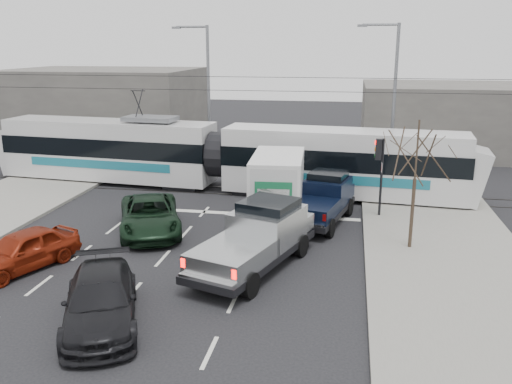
% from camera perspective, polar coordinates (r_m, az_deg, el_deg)
% --- Properties ---
extents(ground, '(120.00, 120.00, 0.00)m').
position_cam_1_polar(ground, '(20.49, -5.27, -7.29)').
color(ground, black).
rests_on(ground, ground).
extents(sidewalk_right, '(6.00, 60.00, 0.15)m').
position_cam_1_polar(sidewalk_right, '(20.21, 20.49, -8.36)').
color(sidewalk_right, gray).
rests_on(sidewalk_right, ground).
extents(rails, '(60.00, 1.60, 0.03)m').
position_cam_1_polar(rails, '(29.74, -0.28, 0.02)').
color(rails, '#33302D').
rests_on(rails, ground).
extents(building_left, '(14.00, 10.00, 6.00)m').
position_cam_1_polar(building_left, '(44.79, -15.55, 8.54)').
color(building_left, '#67625D').
rests_on(building_left, ground).
extents(building_right, '(12.00, 10.00, 5.00)m').
position_cam_1_polar(building_right, '(43.13, 19.22, 7.33)').
color(building_right, '#67625D').
rests_on(building_right, ground).
extents(bare_tree, '(2.40, 2.40, 5.00)m').
position_cam_1_polar(bare_tree, '(21.28, 16.56, 3.67)').
color(bare_tree, '#47382B').
rests_on(bare_tree, ground).
extents(traffic_signal, '(0.44, 0.44, 3.60)m').
position_cam_1_polar(traffic_signal, '(25.29, 12.87, 3.26)').
color(traffic_signal, black).
rests_on(traffic_signal, ground).
extents(street_lamp_near, '(2.38, 0.25, 9.00)m').
position_cam_1_polar(street_lamp_near, '(32.43, 14.04, 10.01)').
color(street_lamp_near, slate).
rests_on(street_lamp_near, ground).
extents(street_lamp_far, '(2.38, 0.25, 9.00)m').
position_cam_1_polar(street_lamp_far, '(35.57, -5.32, 10.82)').
color(street_lamp_far, slate).
rests_on(street_lamp_far, ground).
extents(catenary, '(60.00, 0.20, 7.00)m').
position_cam_1_polar(catenary, '(28.96, -0.29, 7.42)').
color(catenary, black).
rests_on(catenary, ground).
extents(tram, '(26.27, 5.01, 5.34)m').
position_cam_1_polar(tram, '(30.09, -3.96, 3.85)').
color(tram, silver).
rests_on(tram, ground).
extents(silver_pickup, '(4.04, 6.65, 2.29)m').
position_cam_1_polar(silver_pickup, '(19.63, 0.25, -4.69)').
color(silver_pickup, black).
rests_on(silver_pickup, ground).
extents(box_truck, '(2.52, 6.45, 3.17)m').
position_cam_1_polar(box_truck, '(24.61, 2.37, 0.50)').
color(box_truck, black).
rests_on(box_truck, ground).
extents(navy_pickup, '(3.01, 5.45, 2.17)m').
position_cam_1_polar(navy_pickup, '(24.78, 7.11, -0.69)').
color(navy_pickup, black).
rests_on(navy_pickup, ground).
extents(green_car, '(4.27, 5.85, 1.48)m').
position_cam_1_polar(green_car, '(23.74, -11.12, -2.43)').
color(green_car, black).
rests_on(green_car, ground).
extents(red_car, '(3.20, 4.53, 1.43)m').
position_cam_1_polar(red_car, '(21.22, -23.39, -5.65)').
color(red_car, maroon).
rests_on(red_car, ground).
extents(dark_car, '(3.78, 5.37, 1.44)m').
position_cam_1_polar(dark_car, '(16.50, -16.04, -10.94)').
color(dark_car, black).
rests_on(dark_car, ground).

